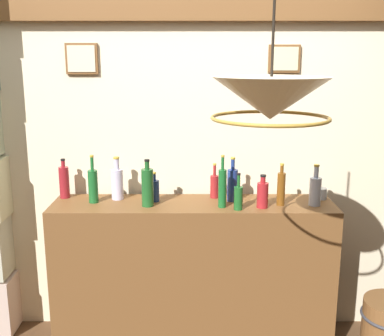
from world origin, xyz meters
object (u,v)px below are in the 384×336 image
at_px(pendant_lamp, 270,100).
at_px(liquor_bottle_brandy, 213,186).
at_px(liquor_bottle_amaro, 63,182).
at_px(liquor_bottle_mezcal, 314,190).
at_px(liquor_bottle_tequila, 116,183).
at_px(liquor_bottle_sherry, 221,187).
at_px(liquor_bottle_bourbon, 280,188).
at_px(liquor_bottle_whiskey, 146,187).
at_px(liquor_bottle_vermouth, 154,190).
at_px(liquor_bottle_vodka, 231,184).
at_px(liquor_bottle_scotch, 261,194).
at_px(liquor_bottle_rum, 237,197).
at_px(glass_tumbler_rocks, 320,193).
at_px(liquor_bottle_rye, 92,185).

bearing_deg(pendant_lamp, liquor_bottle_brandy, 99.76).
xyz_separation_m(liquor_bottle_amaro, liquor_bottle_mezcal, (1.67, -0.17, -0.01)).
relative_size(liquor_bottle_tequila, pendant_lamp, 0.52).
bearing_deg(liquor_bottle_sherry, liquor_bottle_brandy, 100.65).
bearing_deg(pendant_lamp, liquor_bottle_bourbon, 75.37).
distance_m(liquor_bottle_whiskey, liquor_bottle_vermouth, 0.12).
relative_size(liquor_bottle_amaro, liquor_bottle_vodka, 0.91).
xyz_separation_m(liquor_bottle_brandy, liquor_bottle_whiskey, (-0.44, -0.19, 0.04)).
height_order(liquor_bottle_whiskey, liquor_bottle_tequila, liquor_bottle_whiskey).
relative_size(liquor_bottle_scotch, liquor_bottle_mezcal, 0.79).
bearing_deg(pendant_lamp, liquor_bottle_rum, 93.31).
xyz_separation_m(liquor_bottle_whiskey, liquor_bottle_vermouth, (0.04, 0.10, -0.05)).
bearing_deg(liquor_bottle_tequila, liquor_bottle_amaro, 174.87).
relative_size(liquor_bottle_rum, liquor_bottle_amaro, 0.87).
xyz_separation_m(liquor_bottle_whiskey, pendant_lamp, (0.63, -0.89, 0.63)).
bearing_deg(liquor_bottle_rum, liquor_bottle_scotch, 15.29).
bearing_deg(liquor_bottle_brandy, liquor_bottle_amaro, 179.98).
distance_m(liquor_bottle_bourbon, pendant_lamp, 1.14).
distance_m(liquor_bottle_whiskey, glass_tumbler_rocks, 1.18).
distance_m(liquor_bottle_rum, liquor_bottle_rye, 0.96).
bearing_deg(liquor_bottle_vodka, liquor_bottle_sherry, -118.99).
xyz_separation_m(liquor_bottle_whiskey, liquor_bottle_scotch, (0.74, -0.03, -0.04)).
bearing_deg(liquor_bottle_vermouth, liquor_bottle_mezcal, -4.88).
relative_size(liquor_bottle_bourbon, liquor_bottle_rye, 0.87).
xyz_separation_m(liquor_bottle_bourbon, liquor_bottle_tequila, (-1.08, 0.14, 0.00)).
bearing_deg(liquor_bottle_mezcal, liquor_bottle_bourbon, 178.53).
xyz_separation_m(liquor_bottle_mezcal, liquor_bottle_sherry, (-0.60, -0.04, 0.03)).
bearing_deg(liquor_bottle_amaro, glass_tumbler_rocks, -0.96).
relative_size(liquor_bottle_sherry, pendant_lamp, 0.61).
bearing_deg(liquor_bottle_brandy, liquor_bottle_bourbon, -21.56).
xyz_separation_m(liquor_bottle_amaro, liquor_bottle_sherry, (1.07, -0.21, 0.02)).
bearing_deg(pendant_lamp, liquor_bottle_vermouth, 120.56).
bearing_deg(liquor_bottle_rye, liquor_bottle_rum, -9.22).
distance_m(liquor_bottle_whiskey, liquor_bottle_bourbon, 0.86).
bearing_deg(liquor_bottle_vodka, liquor_bottle_rye, -177.81).
bearing_deg(liquor_bottle_vodka, liquor_bottle_bourbon, -16.73).
xyz_separation_m(liquor_bottle_bourbon, liquor_bottle_vermouth, (-0.83, 0.08, -0.04)).
relative_size(liquor_bottle_rye, liquor_bottle_scotch, 1.48).
xyz_separation_m(liquor_bottle_tequila, liquor_bottle_vodka, (0.78, -0.04, 0.00)).
relative_size(liquor_bottle_rye, pendant_lamp, 0.57).
relative_size(liquor_bottle_vodka, liquor_bottle_sherry, 0.88).
height_order(liquor_bottle_brandy, liquor_bottle_tequila, liquor_bottle_tequila).
bearing_deg(liquor_bottle_rye, liquor_bottle_brandy, 7.78).
bearing_deg(liquor_bottle_tequila, liquor_bottle_bourbon, -7.11).
xyz_separation_m(liquor_bottle_brandy, pendant_lamp, (0.19, -1.08, 0.68)).
bearing_deg(liquor_bottle_tequila, liquor_bottle_vermouth, -11.32).
bearing_deg(glass_tumbler_rocks, liquor_bottle_tequila, -179.86).
xyz_separation_m(liquor_bottle_bourbon, liquor_bottle_rum, (-0.29, -0.10, -0.03)).
relative_size(liquor_bottle_rye, liquor_bottle_tequila, 1.10).
xyz_separation_m(liquor_bottle_rum, liquor_bottle_sherry, (-0.10, 0.05, 0.05)).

